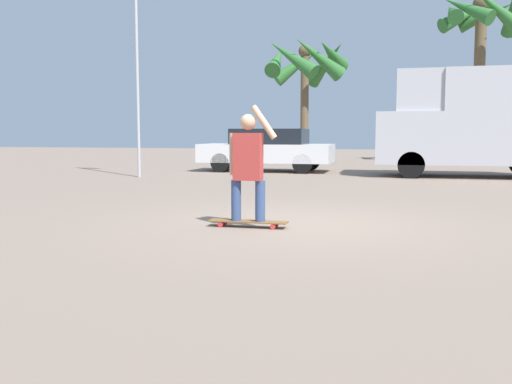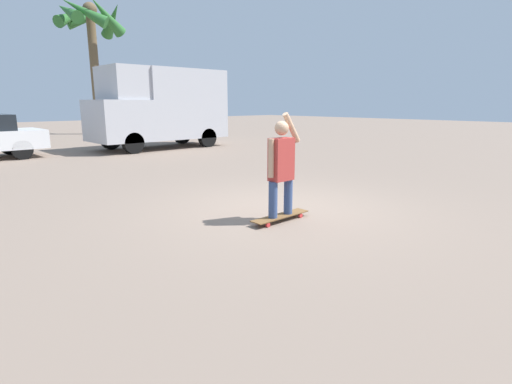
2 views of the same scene
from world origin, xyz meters
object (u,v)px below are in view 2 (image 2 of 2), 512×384
skateboard (280,216)px  camper_van (161,106)px  person_skateboarder (281,164)px  palm_tree_near_van (90,26)px

skateboard → camper_van: 11.66m
person_skateboarder → palm_tree_near_van: (5.32, 20.17, 5.25)m
person_skateboarder → camper_van: camper_van is taller
skateboard → person_skateboarder: bearing=180.0°
camper_van → person_skateboarder: bearing=-111.3°
skateboard → palm_tree_near_van: size_ratio=0.15×
camper_van → palm_tree_near_van: bearing=83.2°
skateboard → camper_van: bearing=68.7°
skateboard → camper_van: (4.20, 10.75, 1.65)m
skateboard → person_skateboarder: person_skateboarder is taller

